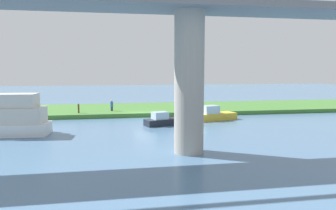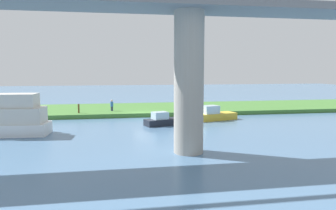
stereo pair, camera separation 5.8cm
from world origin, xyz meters
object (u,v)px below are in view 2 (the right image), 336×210
Objects in this scene: person_on_bank at (112,105)px; houseboat_blue at (5,118)px; mooring_post at (79,109)px; motorboat_red at (214,115)px; bridge_pylon at (189,83)px; skiff_small at (164,120)px.

houseboat_blue reaches higher than person_on_bank.
houseboat_blue reaches higher than mooring_post.
motorboat_red is at bearing 162.42° from mooring_post.
mooring_post is 0.14× the size of houseboat_blue.
person_on_bank is at bearing -129.22° from houseboat_blue.
bridge_pylon is 6.84× the size of person_on_bank.
houseboat_blue is 1.50× the size of motorboat_red.
houseboat_blue is at bearing 13.54° from motorboat_red.
bridge_pylon is 16.80m from houseboat_blue.
person_on_bank is 0.18× the size of houseboat_blue.
motorboat_red is (-6.07, -2.26, 0.10)m from skiff_small.
skiff_small is at bearing 20.40° from motorboat_red.
skiff_small is at bearing -169.52° from houseboat_blue.
person_on_bank is 14.33m from houseboat_blue.
motorboat_red reaches higher than skiff_small.
mooring_post is at bearing -37.85° from skiff_small.
person_on_bank reaches higher than skiff_small.
houseboat_blue is 14.53m from skiff_small.
motorboat_red reaches higher than mooring_post.
houseboat_blue is at bearing -30.55° from bridge_pylon.
mooring_post is at bearing -63.46° from bridge_pylon.
person_on_bank is 0.32× the size of skiff_small.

